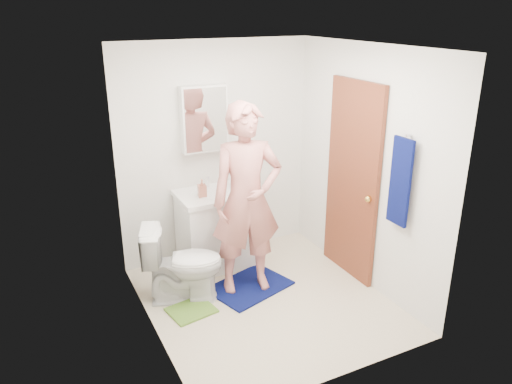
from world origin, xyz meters
TOP-DOWN VIEW (x-y plane):
  - floor at (0.00, 0.00)m, footprint 2.20×2.40m
  - ceiling at (0.00, 0.00)m, footprint 2.20×2.40m
  - wall_back at (0.00, 1.21)m, footprint 2.20×0.02m
  - wall_front at (0.00, -1.21)m, footprint 2.20×0.02m
  - wall_left at (-1.11, 0.00)m, footprint 0.02×2.40m
  - wall_right at (1.11, 0.00)m, footprint 0.02×2.40m
  - vanity_cabinet at (-0.15, 0.91)m, footprint 0.75×0.55m
  - countertop at (-0.15, 0.91)m, footprint 0.79×0.59m
  - sink_basin at (-0.15, 0.91)m, footprint 0.40×0.40m
  - faucet at (-0.15, 1.09)m, footprint 0.03×0.03m
  - medicine_cabinet at (-0.15, 1.14)m, footprint 0.50×0.12m
  - mirror_panel at (-0.15, 1.08)m, footprint 0.46×0.01m
  - door at (1.07, 0.15)m, footprint 0.05×0.80m
  - door_knob at (1.03, -0.17)m, footprint 0.07×0.07m
  - towel at (1.03, -0.57)m, footprint 0.03×0.24m
  - towel_hook at (1.07, -0.57)m, footprint 0.06×0.02m
  - toilet at (-0.70, 0.40)m, footprint 0.86×0.66m
  - bath_mat at (-0.04, 0.29)m, footprint 0.91×0.76m
  - green_rug at (-0.72, 0.16)m, footprint 0.46×0.41m
  - soap_dispenser at (-0.31, 0.86)m, footprint 0.10×0.10m
  - toothbrush_cup at (0.15, 1.00)m, footprint 0.15×0.15m
  - man at (-0.06, 0.30)m, footprint 0.76×0.57m

SIDE VIEW (x-z plane):
  - floor at x=0.00m, z-range -0.02..0.00m
  - green_rug at x=-0.72m, z-range 0.00..0.02m
  - bath_mat at x=-0.04m, z-range 0.00..0.02m
  - toilet at x=-0.70m, z-range 0.00..0.77m
  - vanity_cabinet at x=-0.15m, z-range 0.00..0.80m
  - countertop at x=-0.15m, z-range 0.80..0.85m
  - sink_basin at x=-0.15m, z-range 0.83..0.86m
  - toothbrush_cup at x=0.15m, z-range 0.85..0.94m
  - faucet at x=-0.15m, z-range 0.85..0.97m
  - soap_dispenser at x=-0.31m, z-range 0.85..1.04m
  - door_knob at x=1.03m, z-range 0.91..0.98m
  - man at x=-0.06m, z-range 0.02..1.91m
  - door at x=1.07m, z-range 0.00..2.05m
  - wall_back at x=0.00m, z-range 0.00..2.40m
  - wall_front at x=0.00m, z-range 0.00..2.40m
  - wall_left at x=-1.11m, z-range 0.00..2.40m
  - wall_right at x=1.11m, z-range 0.00..2.40m
  - towel at x=1.03m, z-range 0.85..1.65m
  - medicine_cabinet at x=-0.15m, z-range 1.25..1.95m
  - mirror_panel at x=-0.15m, z-range 1.27..1.93m
  - towel_hook at x=1.07m, z-range 1.66..1.68m
  - ceiling at x=0.00m, z-range 2.40..2.42m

